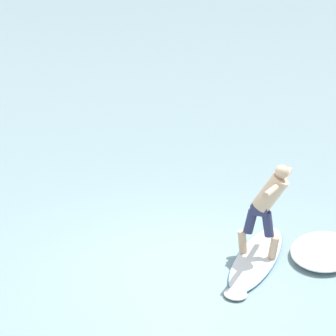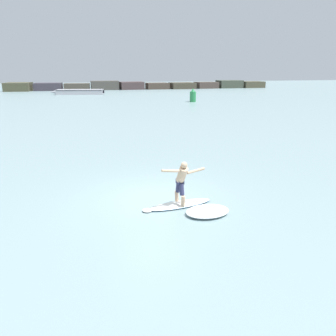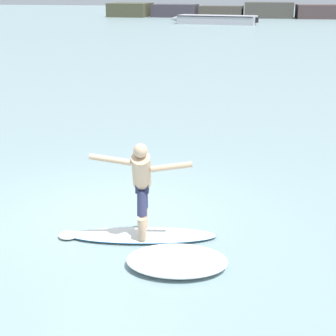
# 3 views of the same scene
# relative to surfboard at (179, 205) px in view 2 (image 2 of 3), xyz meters

# --- Properties ---
(ground_plane) EXTENTS (200.00, 200.00, 0.00)m
(ground_plane) POSITION_rel_surfboard_xyz_m (-0.72, 0.90, -0.04)
(ground_plane) COLOR #7C979B
(rock_jetty_breakwater) EXTENTS (56.31, 5.11, 1.83)m
(rock_jetty_breakwater) POSITION_rel_surfboard_xyz_m (9.10, 62.90, 0.72)
(rock_jetty_breakwater) COLOR #444430
(rock_jetty_breakwater) RESTS_ON ground
(surfboard) EXTENTS (2.53, 1.01, 0.22)m
(surfboard) POSITION_rel_surfboard_xyz_m (0.00, 0.00, 0.00)
(surfboard) COLOR white
(surfboard) RESTS_ON ground
(surfer) EXTENTS (1.50, 0.77, 1.54)m
(surfer) POSITION_rel_surfboard_xyz_m (0.06, -0.11, 0.94)
(surfer) COLOR tan
(surfer) RESTS_ON surfboard
(fishing_boat_near_jetty) EXTENTS (9.31, 3.50, 0.87)m
(fishing_boat_near_jetty) POSITION_rel_surfboard_xyz_m (-4.22, 50.55, 0.42)
(fishing_boat_near_jetty) COLOR #ADABB4
(fishing_boat_near_jetty) RESTS_ON ground
(channel_marker_buoy) EXTENTS (0.83, 0.83, 1.80)m
(channel_marker_buoy) POSITION_rel_surfboard_xyz_m (11.22, 33.59, 0.76)
(channel_marker_buoy) COLOR #288447
(channel_marker_buoy) RESTS_ON ground
(wave_foam_at_tail) EXTENTS (1.54, 1.17, 0.19)m
(wave_foam_at_tail) POSITION_rel_surfboard_xyz_m (0.73, -0.83, 0.05)
(wave_foam_at_tail) COLOR white
(wave_foam_at_tail) RESTS_ON ground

